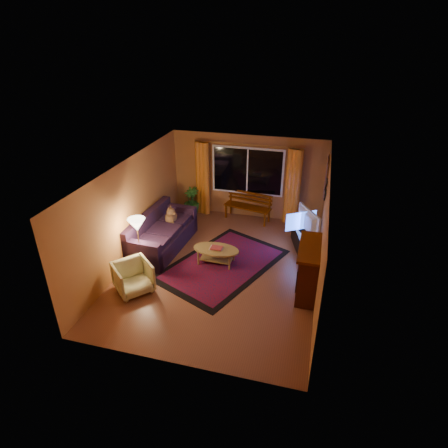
% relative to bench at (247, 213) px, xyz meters
% --- Properties ---
extents(floor, '(4.50, 6.00, 0.02)m').
position_rel_bench_xyz_m(floor, '(-0.08, -2.70, -0.22)').
color(floor, brown).
rests_on(floor, ground).
extents(ceiling, '(4.50, 6.00, 0.02)m').
position_rel_bench_xyz_m(ceiling, '(-0.08, -2.70, 2.30)').
color(ceiling, white).
rests_on(ceiling, ground).
extents(wall_back, '(4.50, 0.02, 2.50)m').
position_rel_bench_xyz_m(wall_back, '(-0.08, 0.31, 1.04)').
color(wall_back, '#BB763B').
rests_on(wall_back, ground).
extents(wall_left, '(0.02, 6.00, 2.50)m').
position_rel_bench_xyz_m(wall_left, '(-2.34, -2.70, 1.04)').
color(wall_left, '#BB763B').
rests_on(wall_left, ground).
extents(wall_right, '(0.02, 6.00, 2.50)m').
position_rel_bench_xyz_m(wall_right, '(2.18, -2.70, 1.04)').
color(wall_right, '#BB763B').
rests_on(wall_right, ground).
extents(window, '(2.00, 0.02, 1.30)m').
position_rel_bench_xyz_m(window, '(-0.08, 0.24, 1.24)').
color(window, black).
rests_on(window, wall_back).
extents(curtain_rod, '(3.20, 0.03, 0.03)m').
position_rel_bench_xyz_m(curtain_rod, '(-0.08, 0.20, 2.04)').
color(curtain_rod, '#BF8C3F').
rests_on(curtain_rod, wall_back).
extents(curtain_left, '(0.36, 0.36, 2.24)m').
position_rel_bench_xyz_m(curtain_left, '(-1.43, 0.18, 0.91)').
color(curtain_left, orange).
rests_on(curtain_left, ground).
extents(curtain_right, '(0.36, 0.36, 2.24)m').
position_rel_bench_xyz_m(curtain_right, '(1.27, 0.18, 0.91)').
color(curtain_right, orange).
rests_on(curtain_right, ground).
extents(bench, '(1.46, 0.71, 0.42)m').
position_rel_bench_xyz_m(bench, '(0.00, 0.00, 0.00)').
color(bench, '#512002').
rests_on(bench, ground).
extents(potted_plant, '(0.60, 0.60, 0.85)m').
position_rel_bench_xyz_m(potted_plant, '(-1.76, -0.01, 0.21)').
color(potted_plant, '#235B1E').
rests_on(potted_plant, ground).
extents(sofa, '(1.14, 2.39, 0.94)m').
position_rel_bench_xyz_m(sofa, '(-1.81, -2.16, 0.26)').
color(sofa, black).
rests_on(sofa, ground).
extents(dog, '(0.50, 0.56, 0.51)m').
position_rel_bench_xyz_m(dog, '(-1.76, -1.64, 0.51)').
color(dog, brown).
rests_on(dog, sofa).
extents(armchair, '(1.01, 1.01, 0.76)m').
position_rel_bench_xyz_m(armchair, '(-1.69, -4.02, 0.17)').
color(armchair, beige).
rests_on(armchair, ground).
extents(floor_lamp, '(0.25, 0.25, 1.36)m').
position_rel_bench_xyz_m(floor_lamp, '(-1.89, -3.26, 0.47)').
color(floor_lamp, '#BF8C3F').
rests_on(floor_lamp, ground).
extents(rug, '(3.07, 3.66, 0.02)m').
position_rel_bench_xyz_m(rug, '(-0.08, -2.54, -0.20)').
color(rug, maroon).
rests_on(rug, ground).
extents(coffee_table, '(1.15, 1.15, 0.41)m').
position_rel_bench_xyz_m(coffee_table, '(-0.25, -2.52, -0.00)').
color(coffee_table, '#A18340').
rests_on(coffee_table, ground).
extents(tv_console, '(0.70, 1.23, 0.49)m').
position_rel_bench_xyz_m(tv_console, '(1.74, -1.24, 0.03)').
color(tv_console, black).
rests_on(tv_console, ground).
extents(television, '(0.67, 0.97, 0.61)m').
position_rel_bench_xyz_m(television, '(1.74, -1.24, 0.58)').
color(television, black).
rests_on(television, tv_console).
extents(fireplace, '(0.40, 1.20, 1.10)m').
position_rel_bench_xyz_m(fireplace, '(1.97, -3.10, 0.34)').
color(fireplace, maroon).
rests_on(fireplace, ground).
extents(mirror_cluster, '(0.06, 0.60, 0.56)m').
position_rel_bench_xyz_m(mirror_cluster, '(2.13, -1.40, 1.59)').
color(mirror_cluster, black).
rests_on(mirror_cluster, wall_right).
extents(painting, '(0.04, 0.76, 0.96)m').
position_rel_bench_xyz_m(painting, '(2.14, -0.25, 1.44)').
color(painting, orange).
rests_on(painting, wall_right).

